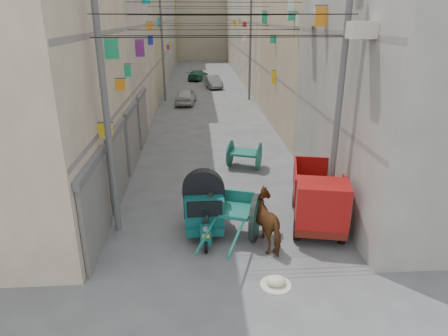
{
  "coord_description": "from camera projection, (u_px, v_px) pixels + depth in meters",
  "views": [
    {
      "loc": [
        -0.8,
        -6.11,
        6.75
      ],
      "look_at": [
        0.02,
        6.5,
        1.93
      ],
      "focal_mm": 32.0,
      "sensor_mm": 36.0,
      "label": 1
    }
  ],
  "objects": [
    {
      "name": "building_row_left",
      "position": [
        119.0,
        19.0,
        37.18
      ],
      "size": [
        8.0,
        62.0,
        14.0
      ],
      "color": "beige",
      "rests_on": "ground"
    },
    {
      "name": "building_row_right",
      "position": [
        288.0,
        19.0,
        38.15
      ],
      "size": [
        8.0,
        62.0,
        14.0
      ],
      "color": "#9C9792",
      "rests_on": "ground"
    },
    {
      "name": "end_cap_building",
      "position": [
        201.0,
        18.0,
        67.37
      ],
      "size": [
        22.0,
        10.0,
        13.0
      ],
      "primitive_type": "cube",
      "color": "tan",
      "rests_on": "ground"
    },
    {
      "name": "shutters_left",
      "position": [
        126.0,
        147.0,
        17.05
      ],
      "size": [
        0.18,
        14.4,
        2.88
      ],
      "color": "#515156",
      "rests_on": "ground"
    },
    {
      "name": "signboards",
      "position": [
        209.0,
        68.0,
        27.12
      ],
      "size": [
        8.22,
        40.52,
        5.67
      ],
      "color": "red",
      "rests_on": "ground"
    },
    {
      "name": "utility_poles",
      "position": [
        212.0,
        68.0,
        22.57
      ],
      "size": [
        7.4,
        22.2,
        8.0
      ],
      "color": "#535355",
      "rests_on": "ground"
    },
    {
      "name": "overhead_cables",
      "position": [
        213.0,
        16.0,
        19.16
      ],
      "size": [
        7.4,
        22.52,
        1.12
      ],
      "color": "black",
      "rests_on": "ground"
    },
    {
      "name": "auto_rickshaw",
      "position": [
        204.0,
        205.0,
        12.98
      ],
      "size": [
        1.4,
        2.41,
        1.69
      ],
      "rotation": [
        0.0,
        0.0,
        0.02
      ],
      "color": "black",
      "rests_on": "ground"
    },
    {
      "name": "tonga_cart",
      "position": [
        233.0,
        214.0,
        12.8
      ],
      "size": [
        2.24,
        3.62,
        1.53
      ],
      "rotation": [
        0.0,
        0.0,
        -0.31
      ],
      "color": "black",
      "rests_on": "ground"
    },
    {
      "name": "mini_truck",
      "position": [
        319.0,
        203.0,
        13.17
      ],
      "size": [
        2.34,
        3.88,
        2.04
      ],
      "rotation": [
        0.0,
        0.0,
        -0.21
      ],
      "color": "black",
      "rests_on": "ground"
    },
    {
      "name": "second_cart",
      "position": [
        244.0,
        154.0,
        18.74
      ],
      "size": [
        1.81,
        1.71,
        1.29
      ],
      "rotation": [
        0.0,
        0.0,
        -0.35
      ],
      "color": "#13564B",
      "rests_on": "ground"
    },
    {
      "name": "feed_sack",
      "position": [
        276.0,
        281.0,
        10.66
      ],
      "size": [
        0.52,
        0.42,
        0.26
      ],
      "primitive_type": "ellipsoid",
      "color": "beige",
      "rests_on": "ground"
    },
    {
      "name": "horse",
      "position": [
        271.0,
        221.0,
        12.35
      ],
      "size": [
        1.42,
        2.11,
        1.63
      ],
      "primitive_type": "imported",
      "rotation": [
        0.0,
        0.0,
        3.44
      ],
      "color": "brown",
      "rests_on": "ground"
    },
    {
      "name": "distant_car_white",
      "position": [
        186.0,
        96.0,
        32.52
      ],
      "size": [
        1.83,
        3.82,
        1.26
      ],
      "primitive_type": "imported",
      "rotation": [
        0.0,
        0.0,
        3.05
      ],
      "color": "#B5B5B5",
      "rests_on": "ground"
    },
    {
      "name": "distant_car_grey",
      "position": [
        213.0,
        82.0,
        39.95
      ],
      "size": [
        1.99,
        3.86,
        1.21
      ],
      "primitive_type": "imported",
      "rotation": [
        0.0,
        0.0,
        0.2
      ],
      "color": "#595E5C",
      "rests_on": "ground"
    },
    {
      "name": "distant_car_green",
      "position": [
        198.0,
        75.0,
        44.89
      ],
      "size": [
        2.66,
        4.13,
        1.11
      ],
      "primitive_type": "imported",
      "rotation": [
        0.0,
        0.0,
        2.83
      ],
      "color": "#1C543A",
      "rests_on": "ground"
    }
  ]
}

